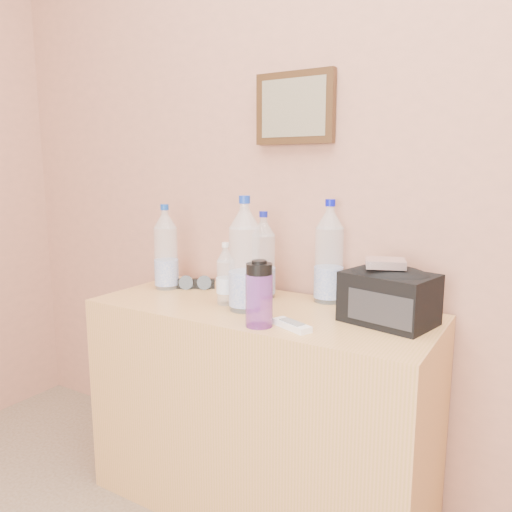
# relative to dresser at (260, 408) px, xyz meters

# --- Properties ---
(picture_frame) EXTENTS (0.30, 0.03, 0.25)m
(picture_frame) POSITION_rel_dresser_xyz_m (0.00, 0.24, 1.04)
(picture_frame) COLOR #382311
(picture_frame) RESTS_ON room_shell
(dresser) EXTENTS (1.16, 0.48, 0.73)m
(dresser) POSITION_rel_dresser_xyz_m (0.00, 0.00, 0.00)
(dresser) COLOR #A78256
(dresser) RESTS_ON ground
(pet_large_a) EXTENTS (0.09, 0.09, 0.33)m
(pet_large_a) POSITION_rel_dresser_xyz_m (-0.45, 0.05, 0.51)
(pet_large_a) COLOR white
(pet_large_a) RESTS_ON dresser
(pet_large_b) EXTENTS (0.08, 0.08, 0.31)m
(pet_large_b) POSITION_rel_dresser_xyz_m (-0.06, 0.13, 0.50)
(pet_large_b) COLOR white
(pet_large_b) RESTS_ON dresser
(pet_large_c) EXTENTS (0.10, 0.10, 0.36)m
(pet_large_c) POSITION_rel_dresser_xyz_m (0.17, 0.19, 0.52)
(pet_large_c) COLOR silver
(pet_large_c) RESTS_ON dresser
(pet_large_d) EXTENTS (0.10, 0.10, 0.38)m
(pet_large_d) POSITION_rel_dresser_xyz_m (-0.03, -0.05, 0.53)
(pet_large_d) COLOR silver
(pet_large_d) RESTS_ON dresser
(pet_small) EXTENTS (0.06, 0.06, 0.21)m
(pet_small) POSITION_rel_dresser_xyz_m (-0.12, -0.02, 0.46)
(pet_small) COLOR silver
(pet_small) RESTS_ON dresser
(nalgene_bottle) EXTENTS (0.08, 0.08, 0.20)m
(nalgene_bottle) POSITION_rel_dresser_xyz_m (0.10, -0.18, 0.46)
(nalgene_bottle) COLOR #783196
(nalgene_bottle) RESTS_ON dresser
(sunglasses) EXTENTS (0.16, 0.12, 0.04)m
(sunglasses) POSITION_rel_dresser_xyz_m (-0.35, 0.10, 0.38)
(sunglasses) COLOR black
(sunglasses) RESTS_ON dresser
(ac_remote) EXTENTS (0.14, 0.09, 0.02)m
(ac_remote) POSITION_rel_dresser_xyz_m (0.19, -0.14, 0.37)
(ac_remote) COLOR beige
(ac_remote) RESTS_ON dresser
(toiletry_bag) EXTENTS (0.29, 0.24, 0.17)m
(toiletry_bag) POSITION_rel_dresser_xyz_m (0.42, 0.06, 0.45)
(toiletry_bag) COLOR black
(toiletry_bag) RESTS_ON dresser
(foil_packet) EXTENTS (0.14, 0.13, 0.02)m
(foil_packet) POSITION_rel_dresser_xyz_m (0.41, 0.04, 0.55)
(foil_packet) COLOR white
(foil_packet) RESTS_ON toiletry_bag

